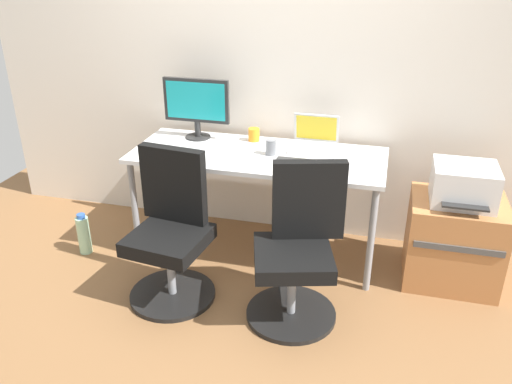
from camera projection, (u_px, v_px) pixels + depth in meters
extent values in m
plane|color=brown|center=(258.00, 250.00, 3.85)|extent=(5.28, 5.28, 0.00)
cube|color=silver|center=(273.00, 60.00, 3.67)|extent=(4.40, 0.04, 2.60)
cube|color=silver|center=(258.00, 155.00, 3.54)|extent=(1.71, 0.68, 0.03)
cylinder|color=gray|center=(135.00, 211.00, 3.63)|extent=(0.04, 0.04, 0.73)
cylinder|color=gray|center=(371.00, 241.00, 3.26)|extent=(0.04, 0.04, 0.73)
cylinder|color=gray|center=(169.00, 178.00, 4.14)|extent=(0.04, 0.04, 0.73)
cylinder|color=gray|center=(376.00, 201.00, 3.77)|extent=(0.04, 0.04, 0.73)
cylinder|color=black|center=(173.00, 294.00, 3.34)|extent=(0.54, 0.54, 0.03)
cylinder|color=gray|center=(171.00, 270.00, 3.26)|extent=(0.05, 0.05, 0.34)
cube|color=black|center=(168.00, 240.00, 3.17)|extent=(0.49, 0.49, 0.09)
cube|color=black|center=(174.00, 185.00, 3.21)|extent=(0.43, 0.12, 0.48)
cylinder|color=black|center=(291.00, 314.00, 3.16)|extent=(0.54, 0.54, 0.03)
cylinder|color=gray|center=(292.00, 288.00, 3.08)|extent=(0.05, 0.05, 0.34)
cube|color=black|center=(293.00, 257.00, 2.99)|extent=(0.54, 0.54, 0.09)
cube|color=black|center=(309.00, 200.00, 3.01)|extent=(0.42, 0.18, 0.48)
cube|color=#B77542|center=(453.00, 241.00, 3.40)|extent=(0.58, 0.49, 0.57)
cube|color=#4C4C4C|center=(459.00, 249.00, 3.15)|extent=(0.53, 0.01, 0.04)
cube|color=silver|center=(464.00, 184.00, 3.23)|extent=(0.38, 0.34, 0.24)
cube|color=#262626|center=(465.00, 207.00, 3.08)|extent=(0.27, 0.06, 0.01)
cylinder|color=#A5D8B2|center=(84.00, 235.00, 3.77)|extent=(0.09, 0.09, 0.28)
cylinder|color=#2D59B2|center=(81.00, 216.00, 3.70)|extent=(0.06, 0.06, 0.03)
cylinder|color=#262626|center=(198.00, 137.00, 3.82)|extent=(0.18, 0.18, 0.01)
cylinder|color=#262626|center=(198.00, 129.00, 3.79)|extent=(0.04, 0.04, 0.11)
cube|color=#262626|center=(196.00, 100.00, 3.70)|extent=(0.48, 0.03, 0.31)
cube|color=teal|center=(195.00, 101.00, 3.69)|extent=(0.43, 0.00, 0.26)
cube|color=silver|center=(313.00, 150.00, 3.57)|extent=(0.31, 0.22, 0.02)
cube|color=silver|center=(316.00, 128.00, 3.64)|extent=(0.31, 0.06, 0.21)
cube|color=yellow|center=(316.00, 128.00, 3.63)|extent=(0.28, 0.04, 0.18)
cube|color=#B7B7B7|center=(176.00, 150.00, 3.57)|extent=(0.34, 0.12, 0.02)
cube|color=#2D2D2D|center=(302.00, 163.00, 3.35)|extent=(0.34, 0.12, 0.02)
ellipsoid|color=#B7B7B7|center=(178.00, 159.00, 3.39)|extent=(0.06, 0.10, 0.03)
ellipsoid|color=silver|center=(342.00, 165.00, 3.30)|extent=(0.06, 0.10, 0.03)
cylinder|color=orange|center=(254.00, 135.00, 3.74)|extent=(0.08, 0.08, 0.09)
cylinder|color=slate|center=(271.00, 147.00, 3.49)|extent=(0.07, 0.07, 0.10)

